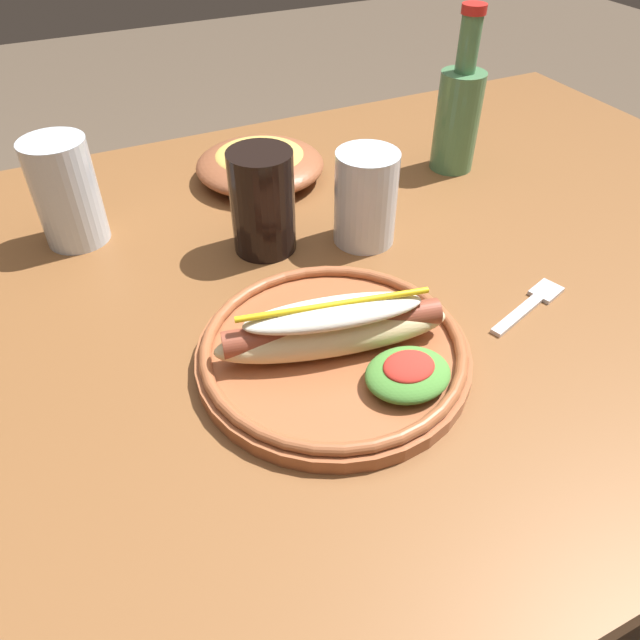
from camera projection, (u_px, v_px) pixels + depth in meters
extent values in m
plane|color=brown|center=(329.00, 572.00, 1.19)|extent=(8.00, 8.00, 0.00)
cube|color=brown|center=(334.00, 283.00, 0.72)|extent=(1.37, 0.89, 0.04)
cylinder|color=brown|center=(493.00, 260.00, 1.40)|extent=(0.06, 0.06, 0.70)
cylinder|color=#9E5633|center=(333.00, 355.00, 0.59)|extent=(0.27, 0.27, 0.02)
torus|color=#9E5633|center=(333.00, 346.00, 0.58)|extent=(0.26, 0.26, 0.01)
ellipsoid|color=beige|center=(334.00, 334.00, 0.57)|extent=(0.23, 0.09, 0.04)
cylinder|color=brown|center=(334.00, 328.00, 0.57)|extent=(0.21, 0.07, 0.03)
ellipsoid|color=silver|center=(334.00, 313.00, 0.56)|extent=(0.18, 0.08, 0.02)
cylinder|color=yellow|center=(334.00, 305.00, 0.55)|extent=(0.18, 0.04, 0.01)
ellipsoid|color=#4C8C38|center=(408.00, 374.00, 0.54)|extent=(0.08, 0.07, 0.02)
ellipsoid|color=red|center=(409.00, 366.00, 0.54)|extent=(0.05, 0.04, 0.01)
cube|color=silver|center=(517.00, 315.00, 0.65)|extent=(0.08, 0.04, 0.00)
cube|color=silver|center=(546.00, 291.00, 0.68)|extent=(0.04, 0.04, 0.00)
cylinder|color=black|center=(263.00, 202.00, 0.71)|extent=(0.08, 0.08, 0.13)
cylinder|color=silver|center=(366.00, 198.00, 0.72)|extent=(0.08, 0.08, 0.12)
cylinder|color=silver|center=(66.00, 192.00, 0.72)|extent=(0.08, 0.08, 0.13)
cylinder|color=#4C7F51|center=(457.00, 122.00, 0.87)|extent=(0.06, 0.06, 0.14)
cylinder|color=#4C7F51|center=(469.00, 44.00, 0.80)|extent=(0.03, 0.03, 0.07)
cylinder|color=red|center=(474.00, 9.00, 0.77)|extent=(0.03, 0.03, 0.01)
ellipsoid|color=brown|center=(260.00, 165.00, 0.87)|extent=(0.19, 0.19, 0.04)
ellipsoid|color=gold|center=(260.00, 156.00, 0.86)|extent=(0.13, 0.13, 0.02)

